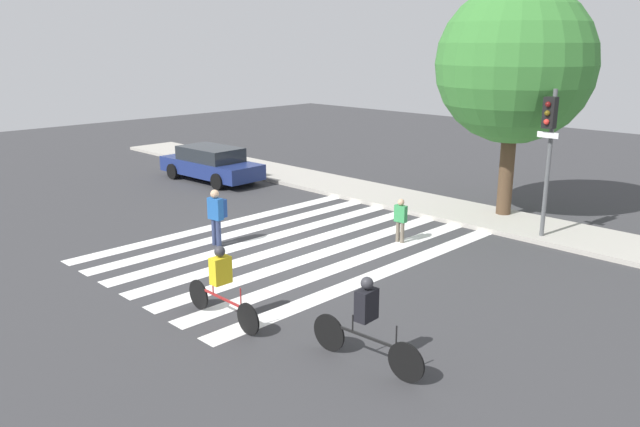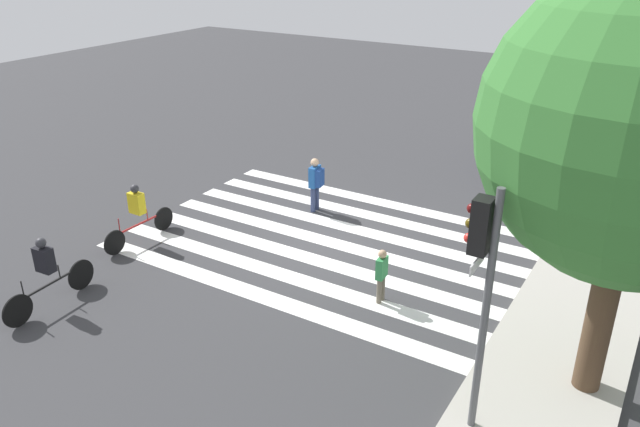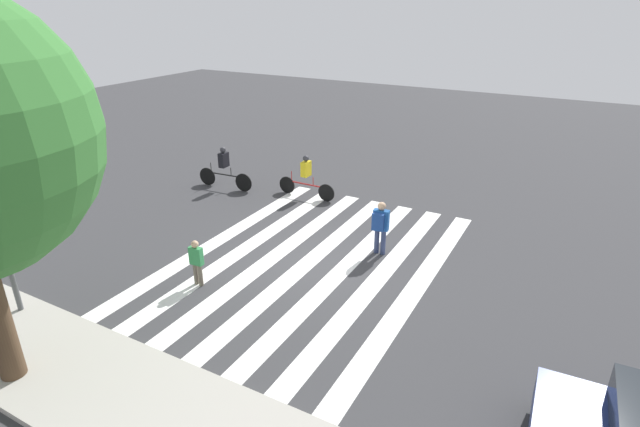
% 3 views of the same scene
% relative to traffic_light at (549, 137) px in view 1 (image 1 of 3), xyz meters
% --- Properties ---
extents(ground_plane, '(60.00, 60.00, 0.00)m').
position_rel_traffic_light_xyz_m(ground_plane, '(-4.63, -5.33, -2.99)').
color(ground_plane, '#38383A').
extents(sidewalk_curb, '(36.00, 2.50, 0.14)m').
position_rel_traffic_light_xyz_m(sidewalk_curb, '(-4.63, 0.92, -2.92)').
color(sidewalk_curb, '#ADA89E').
rests_on(sidewalk_curb, ground_plane).
extents(crosswalk_stripes, '(6.69, 10.00, 0.01)m').
position_rel_traffic_light_xyz_m(crosswalk_stripes, '(-4.63, -5.33, -2.98)').
color(crosswalk_stripes, white).
rests_on(crosswalk_stripes, ground_plane).
extents(traffic_light, '(0.60, 0.50, 4.26)m').
position_rel_traffic_light_xyz_m(traffic_light, '(0.00, 0.00, 0.00)').
color(traffic_light, '#515456').
rests_on(traffic_light, ground_plane).
extents(street_tree, '(4.80, 4.80, 7.23)m').
position_rel_traffic_light_xyz_m(street_tree, '(-1.98, 1.52, 1.82)').
color(street_tree, '#4C3826').
rests_on(street_tree, ground_plane).
extents(pedestrian_adult_tall_backpack, '(0.46, 0.40, 1.60)m').
position_rel_traffic_light_xyz_m(pedestrian_adult_tall_backpack, '(-6.17, -6.66, -2.05)').
color(pedestrian_adult_tall_backpack, navy).
rests_on(pedestrian_adult_tall_backpack, ground_plane).
extents(pedestrian_adult_yellow_jacket, '(0.36, 0.19, 1.26)m').
position_rel_traffic_light_xyz_m(pedestrian_adult_yellow_jacket, '(-2.75, -2.87, -2.27)').
color(pedestrian_adult_yellow_jacket, '#6B6051').
rests_on(pedestrian_adult_yellow_jacket, ground_plane).
extents(cyclist_far_lane, '(2.33, 0.40, 1.60)m').
position_rel_traffic_light_xyz_m(cyclist_far_lane, '(-2.08, -9.52, -2.12)').
color(cyclist_far_lane, black).
rests_on(cyclist_far_lane, ground_plane).
extents(cyclist_mid_street, '(2.37, 0.42, 1.65)m').
position_rel_traffic_light_xyz_m(cyclist_mid_street, '(1.14, -8.83, -2.12)').
color(cyclist_mid_street, black).
rests_on(cyclist_mid_street, ground_plane).
extents(car_parked_far_curb, '(4.78, 2.04, 1.39)m').
position_rel_traffic_light_xyz_m(car_parked_far_curb, '(-13.22, -1.84, -2.27)').
color(car_parked_far_curb, navy).
rests_on(car_parked_far_curb, ground_plane).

